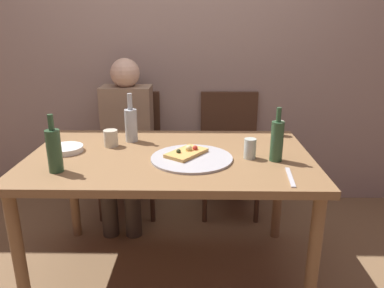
{
  "coord_description": "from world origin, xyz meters",
  "views": [
    {
      "loc": [
        0.15,
        -1.86,
        1.41
      ],
      "look_at": [
        0.12,
        0.02,
        0.79
      ],
      "focal_mm": 34.63,
      "sensor_mm": 36.0,
      "label": 1
    }
  ],
  "objects_px": {
    "table_knife": "(290,177)",
    "guest_in_sweater": "(126,134)",
    "beer_bottle": "(54,150)",
    "pizza_slice_last": "(187,152)",
    "pizza_tray": "(192,158)",
    "chair_left": "(131,144)",
    "dining_table": "(170,168)",
    "tumbler_far": "(250,149)",
    "plate_stack": "(66,149)",
    "wine_bottle": "(131,124)",
    "wine_glass": "(111,138)",
    "chair_right": "(229,144)",
    "water_bottle": "(277,140)",
    "tumbler_near": "(279,128)"
  },
  "relations": [
    {
      "from": "pizza_slice_last",
      "to": "wine_glass",
      "type": "xyz_separation_m",
      "value": [
        -0.43,
        0.17,
        0.02
      ]
    },
    {
      "from": "tumbler_far",
      "to": "guest_in_sweater",
      "type": "distance_m",
      "value": 1.1
    },
    {
      "from": "tumbler_far",
      "to": "guest_in_sweater",
      "type": "bearing_deg",
      "value": 136.23
    },
    {
      "from": "wine_glass",
      "to": "guest_in_sweater",
      "type": "xyz_separation_m",
      "value": [
        -0.03,
        0.57,
        -0.14
      ]
    },
    {
      "from": "pizza_tray",
      "to": "pizza_slice_last",
      "type": "bearing_deg",
      "value": 124.15
    },
    {
      "from": "wine_bottle",
      "to": "beer_bottle",
      "type": "distance_m",
      "value": 0.55
    },
    {
      "from": "table_knife",
      "to": "guest_in_sweater",
      "type": "height_order",
      "value": "guest_in_sweater"
    },
    {
      "from": "table_knife",
      "to": "chair_right",
      "type": "bearing_deg",
      "value": 14.29
    },
    {
      "from": "water_bottle",
      "to": "pizza_tray",
      "type": "bearing_deg",
      "value": 178.79
    },
    {
      "from": "pizza_slice_last",
      "to": "tumbler_far",
      "type": "bearing_deg",
      "value": -3.1
    },
    {
      "from": "wine_bottle",
      "to": "water_bottle",
      "type": "distance_m",
      "value": 0.85
    },
    {
      "from": "pizza_slice_last",
      "to": "dining_table",
      "type": "bearing_deg",
      "value": 157.85
    },
    {
      "from": "beer_bottle",
      "to": "table_knife",
      "type": "relative_size",
      "value": 1.25
    },
    {
      "from": "pizza_slice_last",
      "to": "water_bottle",
      "type": "relative_size",
      "value": 0.93
    },
    {
      "from": "dining_table",
      "to": "wine_bottle",
      "type": "xyz_separation_m",
      "value": [
        -0.24,
        0.23,
        0.18
      ]
    },
    {
      "from": "beer_bottle",
      "to": "pizza_slice_last",
      "type": "bearing_deg",
      "value": 19.11
    },
    {
      "from": "pizza_tray",
      "to": "plate_stack",
      "type": "height_order",
      "value": "plate_stack"
    },
    {
      "from": "water_bottle",
      "to": "plate_stack",
      "type": "height_order",
      "value": "water_bottle"
    },
    {
      "from": "pizza_slice_last",
      "to": "table_knife",
      "type": "distance_m",
      "value": 0.55
    },
    {
      "from": "dining_table",
      "to": "chair_right",
      "type": "xyz_separation_m",
      "value": [
        0.39,
        0.85,
        -0.15
      ]
    },
    {
      "from": "plate_stack",
      "to": "guest_in_sweater",
      "type": "xyz_separation_m",
      "value": [
        0.2,
        0.67,
        -0.11
      ]
    },
    {
      "from": "pizza_tray",
      "to": "guest_in_sweater",
      "type": "distance_m",
      "value": 0.92
    },
    {
      "from": "beer_bottle",
      "to": "chair_right",
      "type": "distance_m",
      "value": 1.46
    },
    {
      "from": "tumbler_far",
      "to": "plate_stack",
      "type": "xyz_separation_m",
      "value": [
        -0.99,
        0.09,
        -0.04
      ]
    },
    {
      "from": "pizza_tray",
      "to": "plate_stack",
      "type": "relative_size",
      "value": 2.27
    },
    {
      "from": "dining_table",
      "to": "beer_bottle",
      "type": "height_order",
      "value": "beer_bottle"
    },
    {
      "from": "tumbler_near",
      "to": "plate_stack",
      "type": "xyz_separation_m",
      "value": [
        -1.22,
        -0.32,
        -0.03
      ]
    },
    {
      "from": "beer_bottle",
      "to": "wine_bottle",
      "type": "bearing_deg",
      "value": 59.92
    },
    {
      "from": "table_knife",
      "to": "chair_left",
      "type": "height_order",
      "value": "chair_left"
    },
    {
      "from": "pizza_tray",
      "to": "dining_table",
      "type": "bearing_deg",
      "value": 147.01
    },
    {
      "from": "guest_in_sweater",
      "to": "water_bottle",
      "type": "bearing_deg",
      "value": 139.38
    },
    {
      "from": "plate_stack",
      "to": "chair_left",
      "type": "relative_size",
      "value": 0.21
    },
    {
      "from": "wine_bottle",
      "to": "water_bottle",
      "type": "relative_size",
      "value": 1.04
    },
    {
      "from": "wine_glass",
      "to": "table_knife",
      "type": "relative_size",
      "value": 0.43
    },
    {
      "from": "tumbler_near",
      "to": "chair_left",
      "type": "relative_size",
      "value": 0.1
    },
    {
      "from": "beer_bottle",
      "to": "water_bottle",
      "type": "bearing_deg",
      "value": 8.68
    },
    {
      "from": "pizza_tray",
      "to": "table_knife",
      "type": "relative_size",
      "value": 1.91
    },
    {
      "from": "pizza_tray",
      "to": "water_bottle",
      "type": "height_order",
      "value": "water_bottle"
    },
    {
      "from": "pizza_tray",
      "to": "chair_right",
      "type": "height_order",
      "value": "chair_right"
    },
    {
      "from": "tumbler_near",
      "to": "chair_left",
      "type": "distance_m",
      "value": 1.17
    },
    {
      "from": "wine_glass",
      "to": "pizza_tray",
      "type": "bearing_deg",
      "value": -24.26
    },
    {
      "from": "chair_left",
      "to": "table_knife",
      "type": "bearing_deg",
      "value": 129.05
    },
    {
      "from": "guest_in_sweater",
      "to": "plate_stack",
      "type": "bearing_deg",
      "value": 73.52
    },
    {
      "from": "dining_table",
      "to": "guest_in_sweater",
      "type": "distance_m",
      "value": 0.79
    },
    {
      "from": "tumbler_far",
      "to": "plate_stack",
      "type": "distance_m",
      "value": 0.99
    },
    {
      "from": "pizza_slice_last",
      "to": "plate_stack",
      "type": "height_order",
      "value": "pizza_slice_last"
    },
    {
      "from": "tumbler_near",
      "to": "table_knife",
      "type": "bearing_deg",
      "value": -97.05
    },
    {
      "from": "chair_left",
      "to": "dining_table",
      "type": "bearing_deg",
      "value": 113.52
    },
    {
      "from": "dining_table",
      "to": "pizza_slice_last",
      "type": "distance_m",
      "value": 0.14
    },
    {
      "from": "wine_glass",
      "to": "chair_left",
      "type": "bearing_deg",
      "value": 92.23
    }
  ]
}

